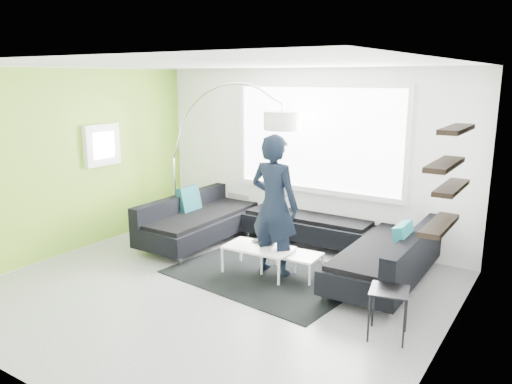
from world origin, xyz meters
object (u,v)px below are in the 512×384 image
Objects in this scene: person at (274,205)px; laptop at (262,243)px; coffee_table at (275,261)px; sectional_sofa at (287,232)px; arc_lamp at (174,158)px; side_table at (388,313)px.

laptop is (-0.18, -0.03, -0.56)m from person.
coffee_table is 0.31m from laptop.
sectional_sofa is at bearing 104.01° from coffee_table.
arc_lamp is at bearing 175.91° from sectional_sofa.
side_table reaches higher than coffee_table.
sectional_sofa is 0.75m from coffee_table.
person is (-1.90, 0.86, 0.70)m from side_table.
sectional_sofa is 3.42× the size of coffee_table.
laptop reaches higher than coffee_table.
arc_lamp is 1.33× the size of person.
arc_lamp is (-2.36, 0.15, 0.91)m from sectional_sofa.
arc_lamp reaches higher than sectional_sofa.
sectional_sofa is 7.67× the size of side_table.
person is 0.59m from laptop.
sectional_sofa is at bearing 143.90° from side_table.
side_table is 2.20m from person.
coffee_table is at bearing -73.73° from sectional_sofa.
laptop is (-2.08, 0.83, 0.14)m from side_table.
sectional_sofa is 2.55m from side_table.
laptop is at bearing -92.21° from sectional_sofa.
side_table is (2.06, -1.50, -0.12)m from sectional_sofa.
person reaches higher than coffee_table.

